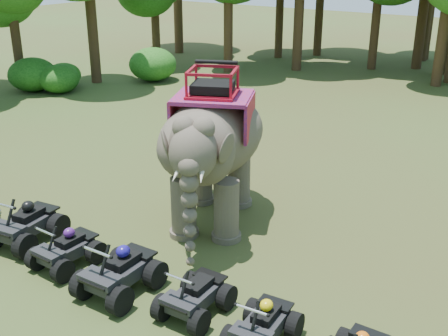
{
  "coord_description": "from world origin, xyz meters",
  "views": [
    {
      "loc": [
        7.5,
        -9.8,
        7.17
      ],
      "look_at": [
        0.0,
        1.2,
        1.9
      ],
      "focal_mm": 45.0,
      "sensor_mm": 36.0,
      "label": 1
    }
  ],
  "objects_px": {
    "atv_2": "(119,266)",
    "atv_3": "(195,290)",
    "atv_1": "(66,244)",
    "atv_4": "(263,320)",
    "elephant": "(212,146)",
    "atv_0": "(25,219)"
  },
  "relations": [
    {
      "from": "elephant",
      "to": "atv_4",
      "type": "height_order",
      "value": "elephant"
    },
    {
      "from": "atv_0",
      "to": "atv_1",
      "type": "bearing_deg",
      "value": -13.69
    },
    {
      "from": "atv_0",
      "to": "atv_1",
      "type": "xyz_separation_m",
      "value": [
        1.75,
        -0.19,
        -0.1
      ]
    },
    {
      "from": "atv_3",
      "to": "atv_0",
      "type": "bearing_deg",
      "value": 178.56
    },
    {
      "from": "atv_0",
      "to": "atv_3",
      "type": "distance_m",
      "value": 5.43
    },
    {
      "from": "atv_3",
      "to": "atv_4",
      "type": "xyz_separation_m",
      "value": [
        1.66,
        -0.05,
        -0.01
      ]
    },
    {
      "from": "atv_2",
      "to": "atv_3",
      "type": "distance_m",
      "value": 1.87
    },
    {
      "from": "atv_2",
      "to": "atv_4",
      "type": "bearing_deg",
      "value": 2.48
    },
    {
      "from": "atv_2",
      "to": "atv_4",
      "type": "xyz_separation_m",
      "value": [
        3.51,
        0.25,
        -0.1
      ]
    },
    {
      "from": "atv_1",
      "to": "atv_3",
      "type": "xyz_separation_m",
      "value": [
        3.68,
        0.21,
        -0.01
      ]
    },
    {
      "from": "atv_2",
      "to": "atv_0",
      "type": "bearing_deg",
      "value": 173.92
    },
    {
      "from": "elephant",
      "to": "atv_1",
      "type": "distance_m",
      "value": 4.55
    },
    {
      "from": "atv_1",
      "to": "atv_4",
      "type": "height_order",
      "value": "atv_1"
    },
    {
      "from": "atv_1",
      "to": "atv_4",
      "type": "xyz_separation_m",
      "value": [
        5.34,
        0.17,
        -0.02
      ]
    },
    {
      "from": "atv_1",
      "to": "atv_3",
      "type": "distance_m",
      "value": 3.69
    },
    {
      "from": "elephant",
      "to": "atv_4",
      "type": "xyz_separation_m",
      "value": [
        3.9,
        -3.85,
        -1.6
      ]
    },
    {
      "from": "atv_2",
      "to": "atv_4",
      "type": "relative_size",
      "value": 1.18
    },
    {
      "from": "atv_2",
      "to": "atv_4",
      "type": "distance_m",
      "value": 3.52
    },
    {
      "from": "atv_3",
      "to": "atv_4",
      "type": "bearing_deg",
      "value": -3.32
    },
    {
      "from": "atv_1",
      "to": "atv_2",
      "type": "height_order",
      "value": "atv_2"
    },
    {
      "from": "atv_3",
      "to": "atv_2",
      "type": "bearing_deg",
      "value": -172.42
    },
    {
      "from": "atv_1",
      "to": "atv_4",
      "type": "distance_m",
      "value": 5.34
    }
  ]
}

